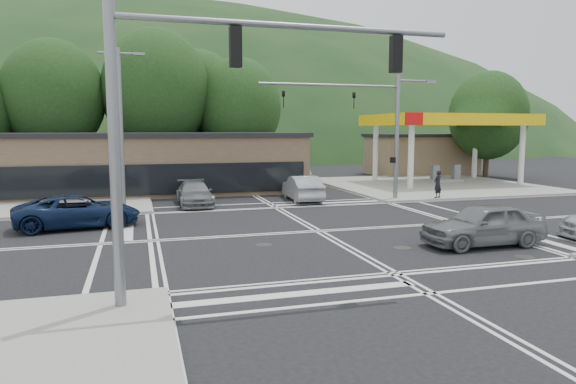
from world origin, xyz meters
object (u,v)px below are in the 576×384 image
object	(u,v)px
car_blue_west	(78,211)
car_northbound	(195,194)
car_grey_center	(483,224)
car_queue_a	(302,188)
pedestrian	(438,184)
car_queue_b	(301,175)

from	to	relation	value
car_blue_west	car_northbound	bearing A→B (deg)	-55.98
car_northbound	car_grey_center	bearing A→B (deg)	-54.96
car_northbound	car_queue_a	bearing A→B (deg)	1.72
car_grey_center	pedestrian	distance (m)	13.25
car_queue_a	car_northbound	world-z (taller)	car_queue_a
car_blue_west	car_grey_center	distance (m)	17.81
pedestrian	car_queue_b	bearing A→B (deg)	-91.19
pedestrian	car_grey_center	bearing A→B (deg)	40.34
car_grey_center	pedestrian	xyz separation A→B (m)	(5.61, 12.00, 0.20)
car_grey_center	pedestrian	world-z (taller)	pedestrian
car_queue_a	car_grey_center	bearing A→B (deg)	105.13
car_northbound	pedestrian	size ratio (longest dim) A/B	2.74
car_queue_a	car_queue_b	distance (m)	10.59
car_queue_a	pedestrian	size ratio (longest dim) A/B	2.75
car_queue_a	car_queue_b	world-z (taller)	car_queue_a
car_blue_west	car_queue_a	bearing A→B (deg)	-74.98
car_grey_center	car_queue_b	bearing A→B (deg)	179.14
car_blue_west	car_queue_b	distance (m)	22.47
car_grey_center	car_queue_b	world-z (taller)	car_grey_center
car_grey_center	car_northbound	xyz separation A→B (m)	(-9.71, 14.04, -0.13)
car_blue_west	pedestrian	world-z (taller)	pedestrian
car_grey_center	car_northbound	bearing A→B (deg)	-145.57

